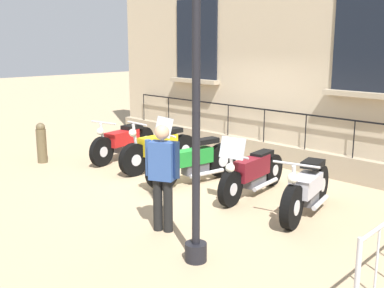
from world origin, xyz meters
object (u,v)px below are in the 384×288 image
at_px(bollard, 41,143).
at_px(motorcycle_silver, 306,191).
at_px(pedestrian_standing, 162,173).
at_px(motorcycle_yellow, 159,150).
at_px(motorcycle_green, 193,161).
at_px(motorcycle_maroon, 252,173).
at_px(motorcycle_red, 124,142).
at_px(lamppost, 196,37).

bearing_deg(bollard, motorcycle_silver, 102.77).
relative_size(bollard, pedestrian_standing, 0.59).
distance_m(motorcycle_yellow, motorcycle_green, 1.24).
relative_size(motorcycle_green, motorcycle_silver, 1.09).
distance_m(motorcycle_yellow, motorcycle_silver, 3.74).
relative_size(motorcycle_silver, pedestrian_standing, 1.25).
distance_m(motorcycle_maroon, pedestrian_standing, 2.29).
bearing_deg(motorcycle_silver, pedestrian_standing, -28.71).
xyz_separation_m(motorcycle_red, lamppost, (2.54, 4.94, 2.36)).
bearing_deg(motorcycle_silver, motorcycle_yellow, -91.93).
bearing_deg(motorcycle_maroon, motorcycle_red, -89.25).
height_order(motorcycle_yellow, pedestrian_standing, pedestrian_standing).
xyz_separation_m(motorcycle_green, lamppost, (2.34, 2.42, 2.34)).
bearing_deg(motorcycle_red, pedestrian_standing, 60.76).
distance_m(motorcycle_green, lamppost, 4.10).
xyz_separation_m(motorcycle_green, motorcycle_silver, (-0.07, 2.52, -0.04)).
height_order(motorcycle_yellow, bollard, motorcycle_yellow).
xyz_separation_m(motorcycle_yellow, motorcycle_green, (0.20, 1.22, 0.01)).
bearing_deg(motorcycle_red, lamppost, 62.78).
height_order(motorcycle_silver, pedestrian_standing, pedestrian_standing).
bearing_deg(motorcycle_yellow, pedestrian_standing, 50.09).
distance_m(motorcycle_red, bollard, 1.87).
xyz_separation_m(lamppost, bollard, (-1.02, -6.03, -2.32)).
bearing_deg(lamppost, motorcycle_red, -117.22).
xyz_separation_m(motorcycle_silver, lamppost, (2.41, -0.09, 2.38)).
bearing_deg(motorcycle_yellow, bollard, -57.63).
height_order(motorcycle_red, lamppost, lamppost).
bearing_deg(pedestrian_standing, motorcycle_red, -119.24).
bearing_deg(motorcycle_yellow, motorcycle_maroon, 91.17).
height_order(motorcycle_red, motorcycle_maroon, motorcycle_maroon).
xyz_separation_m(motorcycle_maroon, motorcycle_silver, (0.18, 1.23, -0.01)).
distance_m(motorcycle_maroon, motorcycle_silver, 1.24).
bearing_deg(lamppost, motorcycle_silver, 177.81).
distance_m(motorcycle_yellow, motorcycle_maroon, 2.51).
xyz_separation_m(motorcycle_maroon, lamppost, (2.59, 1.14, 2.37)).
relative_size(motorcycle_green, pedestrian_standing, 1.36).
distance_m(motorcycle_red, motorcycle_yellow, 1.29).
relative_size(motorcycle_green, motorcycle_maroon, 1.02).
bearing_deg(motorcycle_maroon, pedestrian_standing, 2.61).
xyz_separation_m(motorcycle_yellow, pedestrian_standing, (2.18, 2.61, 0.45)).
height_order(motorcycle_silver, lamppost, lamppost).
relative_size(motorcycle_red, motorcycle_silver, 1.08).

